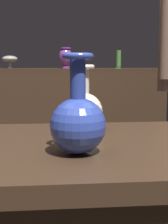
# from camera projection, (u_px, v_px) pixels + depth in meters

# --- Properties ---
(back_display_shelf) EXTENTS (2.60, 0.40, 0.99)m
(back_display_shelf) POSITION_uv_depth(u_px,v_px,m) (66.00, 118.00, 3.14)
(back_display_shelf) COLOR #382619
(back_display_shelf) RESTS_ON ground_plane
(vase_centerpiece) EXTENTS (0.15, 0.15, 0.26)m
(vase_centerpiece) POSITION_uv_depth(u_px,v_px,m) (78.00, 121.00, 0.81)
(vase_centerpiece) COLOR #2D429E
(vase_centerpiece) RESTS_ON display_plinth
(vase_tall_behind) EXTENTS (0.13, 0.13, 0.23)m
(vase_tall_behind) POSITION_uv_depth(u_px,v_px,m) (84.00, 109.00, 1.09)
(vase_tall_behind) COLOR silver
(vase_tall_behind) RESTS_ON display_plinth
(shelf_vase_right) EXTENTS (0.07, 0.07, 0.17)m
(shelf_vase_right) POSITION_uv_depth(u_px,v_px,m) (118.00, 60.00, 3.10)
(shelf_vase_right) COLOR #477A38
(shelf_vase_right) RESTS_ON back_display_shelf
(shelf_vase_center) EXTENTS (0.13, 0.13, 0.20)m
(shelf_vase_center) POSITION_uv_depth(u_px,v_px,m) (65.00, 57.00, 3.02)
(shelf_vase_center) COLOR #7A388E
(shelf_vase_center) RESTS_ON back_display_shelf
(shelf_vase_left) EXTENTS (0.14, 0.14, 0.12)m
(shelf_vase_left) POSITION_uv_depth(u_px,v_px,m) (10.00, 59.00, 2.95)
(shelf_vase_left) COLOR gray
(shelf_vase_left) RESTS_ON back_display_shelf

